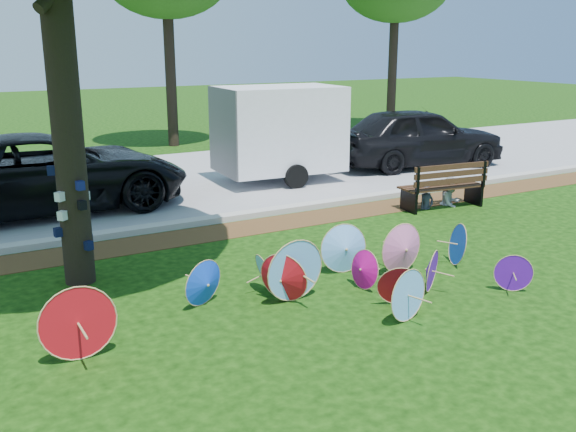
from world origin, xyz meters
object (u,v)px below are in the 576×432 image
at_px(black_van, 45,173).
at_px(dark_pickup, 418,137).
at_px(cargo_trailer, 279,129).
at_px(person_right, 452,178).
at_px(park_bench, 441,185).
at_px(parasol_pile, 323,273).
at_px(person_left, 427,185).

bearing_deg(black_van, dark_pickup, -90.36).
relative_size(cargo_trailer, person_right, 2.49).
bearing_deg(cargo_trailer, park_bench, -63.40).
bearing_deg(dark_pickup, person_right, 156.32).
relative_size(cargo_trailer, park_bench, 1.59).
xyz_separation_m(black_van, park_bench, (7.50, -3.86, -0.33)).
bearing_deg(black_van, cargo_trailer, -88.38).
xyz_separation_m(black_van, dark_pickup, (10.20, 0.10, 0.03)).
height_order(cargo_trailer, park_bench, cargo_trailer).
bearing_deg(cargo_trailer, person_right, -59.12).
xyz_separation_m(dark_pickup, park_bench, (-2.70, -3.96, -0.36)).
height_order(parasol_pile, dark_pickup, dark_pickup).
height_order(park_bench, person_right, person_right).
bearing_deg(person_left, dark_pickup, 47.39).
relative_size(parasol_pile, cargo_trailer, 2.23).
height_order(dark_pickup, park_bench, dark_pickup).
bearing_deg(park_bench, parasol_pile, -141.98).
distance_m(parasol_pile, cargo_trailer, 7.98).
height_order(dark_pickup, cargo_trailer, cargo_trailer).
distance_m(dark_pickup, cargo_trailer, 4.47).
xyz_separation_m(cargo_trailer, person_right, (2.09, -4.07, -0.75)).
relative_size(dark_pickup, person_right, 4.15).
distance_m(parasol_pile, person_left, 5.62).
relative_size(dark_pickup, person_left, 4.81).
height_order(black_van, person_left, black_van).
xyz_separation_m(parasol_pile, park_bench, (5.00, 3.10, 0.12)).
relative_size(parasol_pile, person_left, 6.45).
xyz_separation_m(parasol_pile, person_left, (4.65, 3.15, 0.15)).
relative_size(black_van, person_right, 4.89).
relative_size(person_left, person_right, 0.86).
bearing_deg(parasol_pile, person_left, 34.18).
bearing_deg(park_bench, dark_pickup, 61.85).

